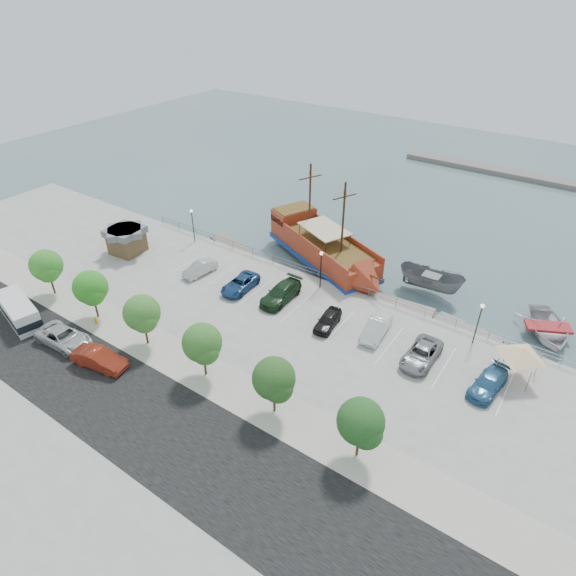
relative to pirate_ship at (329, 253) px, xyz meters
The scene contains 34 objects.
ground 12.16m from the pirate_ship, 80.23° to the right, with size 160.00×160.00×0.00m, color #476065.
land_slab 32.93m from the pirate_ship, 86.45° to the right, with size 100.00×58.00×1.20m, color gray.
street 27.92m from the pirate_ship, 85.81° to the right, with size 100.00×8.00×0.04m, color black.
sidewalk 21.94m from the pirate_ship, 84.67° to the right, with size 100.00×4.00×0.05m, color #B8B19C.
seawall_railing 4.53m from the pirate_ship, 63.18° to the right, with size 50.00×0.06×1.00m.
far_shore 44.85m from the pirate_ship, 74.42° to the left, with size 40.00×3.00×0.80m, color slate.
pirate_ship is the anchor object (origin of this frame).
patrol_boat 11.58m from the pirate_ship, ahead, with size 2.61×6.95×2.69m, color slate.
speedboat 23.25m from the pirate_ship, ahead, with size 4.86×6.81×1.41m, color beige.
dock_west 12.76m from the pirate_ship, 168.00° to the right, with size 7.39×2.11×0.42m, color gray.
dock_mid 10.30m from the pirate_ship, 15.00° to the right, with size 7.26×2.07×0.41m, color gray.
dock_east 17.23m from the pirate_ship, ahead, with size 6.43×1.84×0.37m, color gray.
shed 23.72m from the pirate_ship, 150.59° to the right, with size 4.04×4.04×3.07m.
canopy_tent 23.46m from the pirate_ship, 18.92° to the right, with size 4.46×4.46×3.43m.
street_van 28.69m from the pirate_ship, 114.67° to the right, with size 2.54×5.51×1.53m, color #B5B7B8.
street_sedan 27.03m from the pirate_ship, 104.97° to the right, with size 1.70×4.89×1.61m, color maroon.
shuttle_bus 32.16m from the pirate_ship, 125.04° to the right, with size 6.65×3.61×2.22m.
fire_hydrant 25.70m from the pirate_ship, 118.26° to the right, with size 0.24×0.24×0.70m.
lamp_post_left 16.95m from the pirate_ship, 161.54° to the right, with size 0.36×0.36×4.28m.
lamp_post_mid 6.04m from the pirate_ship, 69.08° to the right, with size 0.36×0.36×4.28m.
lamp_post_right 18.91m from the pirate_ship, 16.46° to the right, with size 0.36×0.36×4.28m.
tree_a 29.63m from the pirate_ship, 132.14° to the right, with size 3.30×3.20×5.00m.
tree_b 25.48m from the pirate_ship, 120.33° to the right, with size 3.30×3.20×5.00m.
tree_c 22.78m from the pirate_ship, 104.87° to the right, with size 3.30×3.20×5.00m.
tree_d 22.06m from the pirate_ship, 86.91° to the right, with size 3.30×3.20×5.00m.
tree_e 23.50m from the pirate_ship, 69.51° to the right, with size 3.30×3.20×5.00m.
tree_f 26.75m from the pirate_ship, 55.27° to the right, with size 3.30×3.20×5.00m.
parked_car_b 14.62m from the pirate_ship, 134.40° to the right, with size 1.44×4.14×1.36m, color #B8B8B8.
parked_car_c 11.35m from the pirate_ship, 114.13° to the right, with size 2.24×4.85×1.35m, color navy.
parked_car_d 9.51m from the pirate_ship, 90.31° to the right, with size 2.22×5.46×1.58m, color #1A361E.
parked_car_e 12.16m from the pirate_ship, 60.22° to the right, with size 1.62×4.02×1.37m, color black.
parked_car_f 13.71m from the pirate_ship, 41.28° to the right, with size 1.67×4.78×1.57m, color silver.
parked_car_g 18.15m from the pirate_ship, 34.09° to the right, with size 2.35×5.10×1.42m, color gray.
parked_car_h 23.18m from the pirate_ship, 26.83° to the right, with size 1.89×4.66×1.35m, color #2C618C.
Camera 1 is at (21.13, -30.22, 28.00)m, focal length 30.00 mm.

